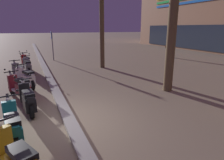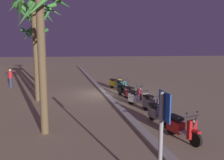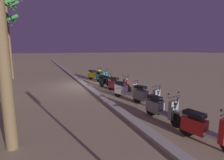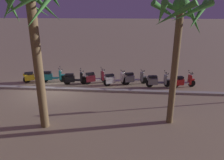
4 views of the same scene
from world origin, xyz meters
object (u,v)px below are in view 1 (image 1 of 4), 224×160
Objects in this scene: scooter_teal_second_in_line at (13,126)px; crossing_sign at (52,43)px; scooter_grey_mid_front at (19,73)px; scooter_white_gap_after_mid at (26,79)px; scooter_black_mid_centre at (28,100)px; pedestrian_by_palm_tree at (168,48)px; scooter_red_far_back at (26,62)px; scooter_maroon_lead_nearest at (20,88)px; scooter_grey_mid_rear at (27,67)px.

crossing_sign is at bearing 168.86° from scooter_teal_second_in_line.
scooter_grey_mid_front is at bearing -21.55° from crossing_sign.
scooter_white_gap_after_mid is 1.00× the size of scooter_black_mid_centre.
pedestrian_by_palm_tree is (-3.91, 12.69, 0.35)m from scooter_grey_mid_front.
scooter_red_far_back is 0.71× the size of crossing_sign.
scooter_maroon_lead_nearest is 1.11× the size of pedestrian_by_palm_tree.
scooter_teal_second_in_line is 0.78× the size of crossing_sign.
scooter_red_far_back is at bearing -179.72° from scooter_black_mid_centre.
scooter_white_gap_after_mid is 13.45m from pedestrian_by_palm_tree.
scooter_grey_mid_rear is 0.97× the size of scooter_teal_second_in_line.
pedestrian_by_palm_tree reaches higher than scooter_black_mid_centre.
crossing_sign is 10.51m from pedestrian_by_palm_tree.
scooter_red_far_back is at bearing 179.93° from scooter_white_gap_after_mid.
scooter_grey_mid_front is 6.83m from crossing_sign.
scooter_grey_mid_front is at bearing -14.39° from scooter_grey_mid_rear.
scooter_maroon_lead_nearest is (4.52, -0.31, 0.01)m from scooter_grey_mid_rear.
scooter_red_far_back is at bearing -36.96° from crossing_sign.
scooter_black_mid_centre is 0.93× the size of scooter_teal_second_in_line.
crossing_sign is (-12.39, 2.44, 1.05)m from scooter_teal_second_in_line.
crossing_sign is (-6.28, 2.48, 1.04)m from scooter_grey_mid_front.
crossing_sign reaches higher than scooter_red_far_back.
scooter_black_mid_centre is (6.00, -0.04, -0.01)m from scooter_grey_mid_rear.
scooter_grey_mid_rear is at bearing 178.37° from scooter_white_gap_after_mid.
pedestrian_by_palm_tree is at bearing 113.25° from scooter_white_gap_after_mid.
scooter_teal_second_in_line is at bearing -1.82° from scooter_red_far_back.
scooter_maroon_lead_nearest is 0.99× the size of scooter_black_mid_centre.
scooter_teal_second_in_line is at bearing -11.14° from crossing_sign.
scooter_black_mid_centre is 14.83m from pedestrian_by_palm_tree.
scooter_red_far_back is 0.94× the size of scooter_grey_mid_front.
scooter_white_gap_after_mid is at bearing -15.59° from crossing_sign.
scooter_maroon_lead_nearest reaches higher than scooter_white_gap_after_mid.
scooter_black_mid_centre reaches higher than scooter_white_gap_after_mid.
scooter_teal_second_in_line is at bearing -2.84° from scooter_grey_mid_rear.
pedestrian_by_palm_tree reaches higher than scooter_white_gap_after_mid.
crossing_sign is 1.56× the size of pedestrian_by_palm_tree.
crossing_sign reaches higher than scooter_white_gap_after_mid.
scooter_black_mid_centre is 1.12× the size of pedestrian_by_palm_tree.
scooter_grey_mid_front is at bearing -5.68° from scooter_red_far_back.
scooter_white_gap_after_mid is (1.40, 0.34, -0.01)m from scooter_grey_mid_front.
scooter_maroon_lead_nearest is 0.71× the size of crossing_sign.
scooter_black_mid_centre is (1.48, 0.27, -0.02)m from scooter_maroon_lead_nearest.
crossing_sign is (-2.84, 2.14, 1.06)m from scooter_red_far_back.
scooter_maroon_lead_nearest is at bearing -8.72° from scooter_white_gap_after_mid.
scooter_grey_mid_front is 1.17× the size of pedestrian_by_palm_tree.
pedestrian_by_palm_tree reaches higher than scooter_grey_mid_front.
scooter_grey_mid_rear is 7.78m from scooter_teal_second_in_line.
pedestrian_by_palm_tree reaches higher than scooter_red_far_back.
scooter_maroon_lead_nearest is 14.29m from pedestrian_by_palm_tree.
scooter_black_mid_centre is at bearing -11.18° from crossing_sign.
scooter_grey_mid_rear is at bearing 179.58° from scooter_black_mid_centre.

